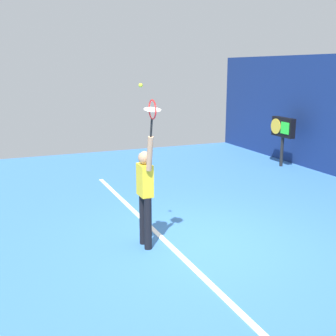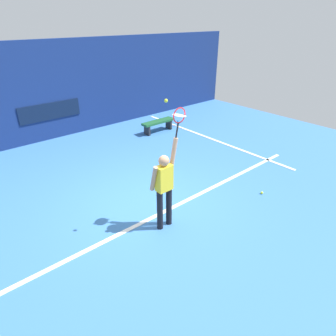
# 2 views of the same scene
# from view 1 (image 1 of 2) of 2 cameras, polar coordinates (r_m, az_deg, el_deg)

# --- Properties ---
(ground_plane) EXTENTS (18.00, 18.00, 0.00)m
(ground_plane) POSITION_cam_1_polar(r_m,az_deg,el_deg) (7.81, 4.33, -9.82)
(ground_plane) COLOR #3870B2
(court_baseline) EXTENTS (10.00, 0.10, 0.01)m
(court_baseline) POSITION_cam_1_polar(r_m,az_deg,el_deg) (7.58, 0.46, -10.45)
(court_baseline) COLOR white
(court_baseline) RESTS_ON ground_plane
(tennis_player) EXTENTS (0.60, 0.31, 1.99)m
(tennis_player) POSITION_cam_1_polar(r_m,az_deg,el_deg) (7.31, -3.03, -3.01)
(tennis_player) COLOR black
(tennis_player) RESTS_ON ground_plane
(tennis_racket) EXTENTS (0.37, 0.27, 0.62)m
(tennis_racket) POSITION_cam_1_polar(r_m,az_deg,el_deg) (6.69, -2.10, 7.49)
(tennis_racket) COLOR black
(tennis_ball) EXTENTS (0.07, 0.07, 0.07)m
(tennis_ball) POSITION_cam_1_polar(r_m,az_deg,el_deg) (7.00, -3.65, 10.91)
(tennis_ball) COLOR #CCE033
(scoreboard_clock) EXTENTS (0.96, 0.20, 1.54)m
(scoreboard_clock) POSITION_cam_1_polar(r_m,az_deg,el_deg) (13.84, 15.02, 5.02)
(scoreboard_clock) COLOR black
(scoreboard_clock) RESTS_ON ground_plane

